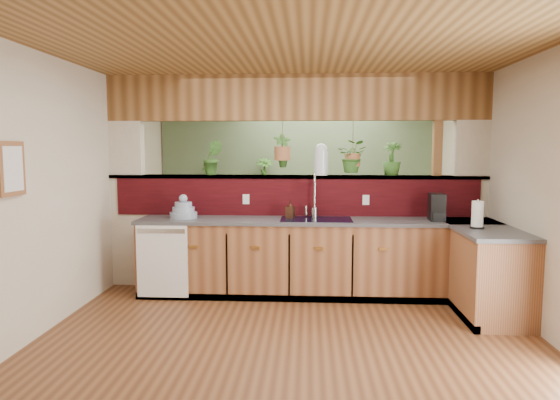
# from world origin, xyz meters

# --- Properties ---
(ground) EXTENTS (4.60, 7.00, 0.01)m
(ground) POSITION_xyz_m (0.00, 0.00, 0.00)
(ground) COLOR brown
(ground) RESTS_ON ground
(ceiling) EXTENTS (4.60, 7.00, 0.01)m
(ceiling) POSITION_xyz_m (0.00, 0.00, 2.60)
(ceiling) COLOR brown
(ceiling) RESTS_ON ground
(wall_back) EXTENTS (4.60, 0.02, 2.60)m
(wall_back) POSITION_xyz_m (0.00, 3.50, 1.30)
(wall_back) COLOR beige
(wall_back) RESTS_ON ground
(wall_front) EXTENTS (4.60, 0.02, 2.60)m
(wall_front) POSITION_xyz_m (0.00, -3.50, 1.30)
(wall_front) COLOR beige
(wall_front) RESTS_ON ground
(wall_left) EXTENTS (0.02, 7.00, 2.60)m
(wall_left) POSITION_xyz_m (-2.30, 0.00, 1.30)
(wall_left) COLOR beige
(wall_left) RESTS_ON ground
(wall_right) EXTENTS (0.02, 7.00, 2.60)m
(wall_right) POSITION_xyz_m (2.30, 0.00, 1.30)
(wall_right) COLOR beige
(wall_right) RESTS_ON ground
(pass_through_partition) EXTENTS (4.60, 0.21, 2.60)m
(pass_through_partition) POSITION_xyz_m (0.03, 1.35, 1.19)
(pass_through_partition) COLOR beige
(pass_through_partition) RESTS_ON ground
(pass_through_ledge) EXTENTS (4.60, 0.21, 0.04)m
(pass_through_ledge) POSITION_xyz_m (0.00, 1.35, 1.37)
(pass_through_ledge) COLOR brown
(pass_through_ledge) RESTS_ON ground
(header_beam) EXTENTS (4.60, 0.15, 0.55)m
(header_beam) POSITION_xyz_m (0.00, 1.35, 2.33)
(header_beam) COLOR brown
(header_beam) RESTS_ON ground
(sage_backwall) EXTENTS (4.55, 0.02, 2.55)m
(sage_backwall) POSITION_xyz_m (0.00, 3.48, 1.30)
(sage_backwall) COLOR #566E4B
(sage_backwall) RESTS_ON ground
(countertop) EXTENTS (4.14, 1.52, 0.90)m
(countertop) POSITION_xyz_m (0.84, 0.87, 0.45)
(countertop) COLOR brown
(countertop) RESTS_ON ground
(dishwasher) EXTENTS (0.58, 0.03, 0.82)m
(dishwasher) POSITION_xyz_m (-1.48, 0.66, 0.46)
(dishwasher) COLOR white
(dishwasher) RESTS_ON ground
(navy_sink) EXTENTS (0.82, 0.50, 0.18)m
(navy_sink) POSITION_xyz_m (0.25, 0.98, 0.82)
(navy_sink) COLOR black
(navy_sink) RESTS_ON countertop
(framed_print) EXTENTS (0.04, 0.35, 0.45)m
(framed_print) POSITION_xyz_m (-2.27, -0.80, 1.55)
(framed_print) COLOR brown
(framed_print) RESTS_ON wall_left
(faucet) EXTENTS (0.23, 0.23, 0.53)m
(faucet) POSITION_xyz_m (0.23, 1.13, 1.18)
(faucet) COLOR #B7B7B2
(faucet) RESTS_ON countertop
(dish_stack) EXTENTS (0.32, 0.32, 0.28)m
(dish_stack) POSITION_xyz_m (-1.31, 0.99, 0.99)
(dish_stack) COLOR #8796AE
(dish_stack) RESTS_ON countertop
(soap_dispenser) EXTENTS (0.11, 0.12, 0.20)m
(soap_dispenser) POSITION_xyz_m (-0.05, 1.06, 1.00)
(soap_dispenser) COLOR #3B2215
(soap_dispenser) RESTS_ON countertop
(coffee_maker) EXTENTS (0.16, 0.28, 0.31)m
(coffee_maker) POSITION_xyz_m (1.62, 0.95, 1.04)
(coffee_maker) COLOR black
(coffee_maker) RESTS_ON countertop
(paper_towel) EXTENTS (0.14, 0.14, 0.30)m
(paper_towel) POSITION_xyz_m (1.89, 0.40, 1.04)
(paper_towel) COLOR black
(paper_towel) RESTS_ON countertop
(glass_jar) EXTENTS (0.17, 0.17, 0.39)m
(glass_jar) POSITION_xyz_m (0.31, 1.35, 1.58)
(glass_jar) COLOR silver
(glass_jar) RESTS_ON pass_through_ledge
(ledge_plant_left) EXTENTS (0.27, 0.24, 0.43)m
(ledge_plant_left) POSITION_xyz_m (-1.02, 1.35, 1.60)
(ledge_plant_left) COLOR #306121
(ledge_plant_left) RESTS_ON pass_through_ledge
(ledge_plant_right) EXTENTS (0.29, 0.29, 0.41)m
(ledge_plant_right) POSITION_xyz_m (1.16, 1.35, 1.59)
(ledge_plant_right) COLOR #306121
(ledge_plant_right) RESTS_ON pass_through_ledge
(hanging_plant_a) EXTENTS (0.25, 0.20, 0.54)m
(hanging_plant_a) POSITION_xyz_m (-0.16, 1.35, 1.83)
(hanging_plant_a) COLOR brown
(hanging_plant_a) RESTS_ON header_beam
(hanging_plant_b) EXTENTS (0.42, 0.39, 0.55)m
(hanging_plant_b) POSITION_xyz_m (0.69, 1.35, 1.79)
(hanging_plant_b) COLOR brown
(hanging_plant_b) RESTS_ON header_beam
(shelving_console) EXTENTS (1.71, 0.77, 1.10)m
(shelving_console) POSITION_xyz_m (-0.86, 3.25, 0.50)
(shelving_console) COLOR black
(shelving_console) RESTS_ON ground
(shelf_plant_a) EXTENTS (0.29, 0.25, 0.47)m
(shelf_plant_a) POSITION_xyz_m (-1.45, 3.25, 1.29)
(shelf_plant_a) COLOR #306121
(shelf_plant_a) RESTS_ON shelving_console
(shelf_plant_b) EXTENTS (0.35, 0.35, 0.52)m
(shelf_plant_b) POSITION_xyz_m (-0.56, 3.25, 1.31)
(shelf_plant_b) COLOR #306121
(shelf_plant_b) RESTS_ON shelving_console
(floor_plant) EXTENTS (0.85, 0.80, 0.74)m
(floor_plant) POSITION_xyz_m (1.34, 2.59, 0.37)
(floor_plant) COLOR #306121
(floor_plant) RESTS_ON ground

